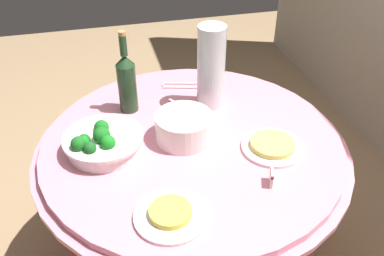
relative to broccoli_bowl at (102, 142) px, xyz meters
name	(u,v)px	position (x,y,z in m)	size (l,w,h in m)	color
buffet_table	(192,208)	(0.01, 0.32, -0.40)	(1.16, 1.16, 0.74)	maroon
broccoli_bowl	(102,142)	(0.00, 0.00, 0.00)	(0.28, 0.28, 0.11)	white
plate_stack	(184,127)	(0.00, 0.29, 0.01)	(0.21, 0.21, 0.10)	white
wine_bottle	(127,81)	(-0.25, 0.12, 0.09)	(0.07, 0.07, 0.34)	#1D3A1F
decorative_fruit_vase	(211,71)	(-0.21, 0.45, 0.11)	(0.11, 0.11, 0.34)	silver
serving_tongs	(180,85)	(-0.38, 0.36, -0.04)	(0.08, 0.17, 0.01)	silver
food_plate_noodles	(272,146)	(0.13, 0.59, -0.03)	(0.22, 0.22, 0.03)	white
food_plate_fried_egg	(171,214)	(0.36, 0.17, -0.03)	(0.22, 0.22, 0.03)	white
label_placard_front	(174,106)	(-0.18, 0.29, -0.01)	(0.05, 0.03, 0.05)	white
label_placard_mid	(272,177)	(0.30, 0.51, -0.01)	(0.05, 0.03, 0.05)	white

